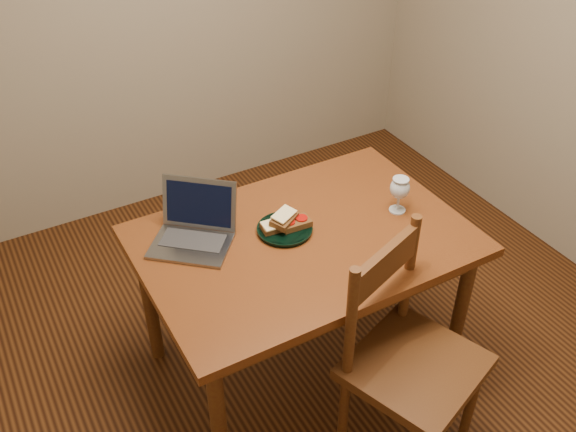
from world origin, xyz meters
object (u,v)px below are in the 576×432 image
table (304,253)px  milk_glass (399,195)px  laptop (195,225)px  chair (411,352)px  plate (285,229)px

table → milk_glass: size_ratio=8.04×
table → laptop: bearing=150.6°
chair → plate: 0.69m
table → laptop: size_ratio=3.16×
chair → table: bearing=83.0°
milk_glass → laptop: 0.85m
milk_glass → plate: bearing=167.3°
plate → milk_glass: milk_glass is taller
milk_glass → chair: bearing=-120.6°
table → chair: bearing=-77.0°
table → milk_glass: 0.47m
table → milk_glass: milk_glass is taller
plate → milk_glass: (0.48, -0.11, 0.07)m
table → plate: plate is taller
plate → laptop: laptop is taller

